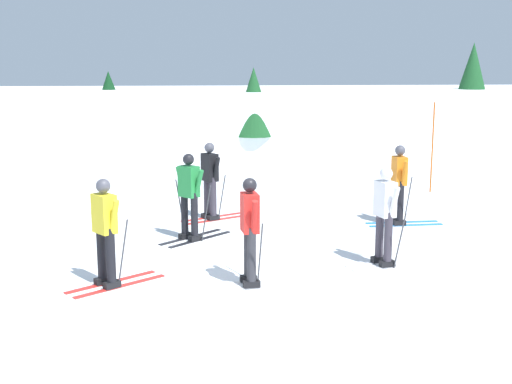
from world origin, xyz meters
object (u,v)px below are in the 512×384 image
Objects in this scene: conifer_far_right at (109,99)px; trail_marker_pole at (432,148)px; conifer_far_left at (254,102)px; conifer_far_centre at (472,85)px; skier_white at (385,213)px; skier_green at (189,194)px; skier_black at (210,179)px; skier_orange at (399,182)px; skier_yellow at (106,230)px; skier_red at (250,229)px.

trail_marker_pole is at bearing -49.43° from conifer_far_right.
conifer_far_centre reaches higher than conifer_far_left.
skier_white is 0.57× the size of conifer_far_right.
skier_white is 19.12m from conifer_far_centre.
conifer_far_right is (-5.85, 2.49, 0.01)m from conifer_far_left.
trail_marker_pole is 0.57× the size of conifer_far_centre.
skier_green is 1.00× the size of skier_white.
skier_black and skier_orange have the same top height.
skier_green and skier_yellow have the same top height.
skier_yellow and skier_white have the same top height.
skier_white is 1.00× the size of skier_orange.
conifer_far_right is (-3.96, 14.22, 0.95)m from skier_black.
skier_black is 4.66m from skier_white.
conifer_far_left reaches higher than skier_orange.
skier_white is 0.41× the size of conifer_far_centre.
conifer_far_left is (-2.10, 12.52, 0.95)m from skier_orange.
skier_yellow is at bearing -114.94° from skier_green.
skier_yellow is (-1.25, -2.68, -0.00)m from skier_green.
skier_black is 1.00× the size of skier_orange.
trail_marker_pole is 12.10m from conifer_far_centre.
trail_marker_pole is at bearing 43.03° from skier_yellow.
conifer_far_right reaches higher than skier_orange.
conifer_far_right is at bearing 130.57° from trail_marker_pole.
conifer_far_centre is at bearing 63.83° from skier_white.
skier_black and skier_yellow have the same top height.
conifer_far_centre reaches higher than skier_yellow.
skier_red is (2.22, -0.12, -0.00)m from skier_yellow.
skier_black is 1.00× the size of skier_yellow.
skier_white is at bearing -51.55° from skier_black.
conifer_far_left is at bearing 77.52° from skier_yellow.
skier_green is at bearing 109.14° from skier_red.
conifer_far_left is 1.06× the size of conifer_far_right.
skier_green is 1.00× the size of skier_black.
skier_yellow is at bearing -126.03° from conifer_far_centre.
skier_white is (4.58, 0.74, -0.00)m from skier_yellow.
skier_white is at bearing -30.20° from skier_green.
conifer_far_left is at bearing -23.05° from conifer_far_right.
skier_black is 0.72× the size of trail_marker_pole.
conifer_far_right is (-2.28, 18.61, 0.95)m from skier_yellow.
skier_black is 0.41× the size of conifer_far_centre.
skier_orange is at bearing 47.14° from skier_red.
conifer_far_left reaches higher than skier_black.
skier_red and skier_orange have the same top height.
conifer_far_centre reaches higher than skier_white.
conifer_far_centre is (7.31, 14.25, 1.49)m from skier_orange.
skier_green is 2.95m from skier_yellow.
trail_marker_pole is (7.59, 7.08, 0.28)m from skier_yellow.
skier_yellow and skier_red have the same top height.
skier_yellow is 18.77m from conifer_far_right.
conifer_far_right is (-6.86, 17.87, 0.95)m from skier_white.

